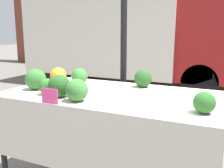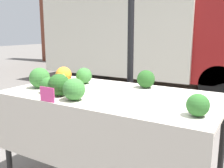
# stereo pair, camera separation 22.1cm
# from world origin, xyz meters

# --- Properties ---
(tent_pole) EXTENTS (0.07, 0.07, 2.32)m
(tent_pole) POSITION_xyz_m (-0.20, 0.74, 1.16)
(tent_pole) COLOR black
(tent_pole) RESTS_ON ground_plane
(parked_truck) EXTENTS (5.22, 1.95, 2.65)m
(parked_truck) POSITION_xyz_m (-1.67, 4.32, 1.41)
(parked_truck) COLOR silver
(parked_truck) RESTS_ON ground_plane
(market_table) EXTENTS (1.82, 0.99, 0.88)m
(market_table) POSITION_xyz_m (0.00, -0.07, 0.78)
(market_table) COLOR beige
(market_table) RESTS_ON ground_plane
(orange_cauliflower) EXTENTS (0.16, 0.16, 0.16)m
(orange_cauliflower) POSITION_xyz_m (-0.66, 0.15, 0.96)
(orange_cauliflower) COLOR orange
(orange_cauliflower) RESTS_ON market_table
(romanesco_head) EXTENTS (0.17, 0.17, 0.13)m
(romanesco_head) POSITION_xyz_m (-0.53, -0.00, 0.95)
(romanesco_head) COLOR #93B238
(romanesco_head) RESTS_ON market_table
(broccoli_head_0) EXTENTS (0.17, 0.17, 0.17)m
(broccoli_head_0) POSITION_xyz_m (-0.13, -0.35, 0.97)
(broccoli_head_0) COLOR #387533
(broccoli_head_0) RESTS_ON market_table
(broccoli_head_1) EXTENTS (0.18, 0.18, 0.18)m
(broccoli_head_1) POSITION_xyz_m (-0.32, -0.30, 0.97)
(broccoli_head_1) COLOR #23511E
(broccoli_head_1) RESTS_ON market_table
(broccoli_head_2) EXTENTS (0.16, 0.16, 0.16)m
(broccoli_head_2) POSITION_xyz_m (-0.45, 0.21, 0.96)
(broccoli_head_2) COLOR #387533
(broccoli_head_2) RESTS_ON market_table
(broccoli_head_3) EXTENTS (0.19, 0.19, 0.19)m
(broccoli_head_3) POSITION_xyz_m (-0.68, -0.16, 0.97)
(broccoli_head_3) COLOR #336B2D
(broccoli_head_3) RESTS_ON market_table
(broccoli_head_4) EXTENTS (0.17, 0.17, 0.17)m
(broccoli_head_4) POSITION_xyz_m (0.16, 0.34, 0.96)
(broccoli_head_4) COLOR #23511E
(broccoli_head_4) RESTS_ON market_table
(broccoli_head_5) EXTENTS (0.14, 0.14, 0.14)m
(broccoli_head_5) POSITION_xyz_m (-0.47, -0.27, 0.95)
(broccoli_head_5) COLOR #2D6628
(broccoli_head_5) RESTS_ON market_table
(broccoli_head_6) EXTENTS (0.14, 0.14, 0.14)m
(broccoli_head_6) POSITION_xyz_m (0.77, -0.26, 0.95)
(broccoli_head_6) COLOR #2D6628
(broccoli_head_6) RESTS_ON market_table
(price_sign) EXTENTS (0.14, 0.01, 0.11)m
(price_sign) POSITION_xyz_m (-0.28, -0.48, 0.94)
(price_sign) COLOR #EF4793
(price_sign) RESTS_ON market_table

